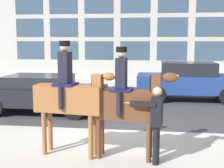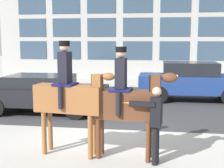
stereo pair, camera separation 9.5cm
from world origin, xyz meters
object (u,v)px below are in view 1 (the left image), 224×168
at_px(mounted_horse_companion, 126,101).
at_px(street_car_near_lane, 42,93).
at_px(pedestrian_bystander, 156,119).
at_px(mounted_horse_lead, 70,96).
at_px(street_car_far_lane, 190,81).

distance_m(mounted_horse_companion, street_car_near_lane, 5.35).
bearing_deg(mounted_horse_companion, pedestrian_bystander, -15.23).
xyz_separation_m(mounted_horse_lead, street_car_near_lane, (-2.17, 4.00, -0.64)).
relative_size(pedestrian_bystander, street_car_near_lane, 0.37).
bearing_deg(pedestrian_bystander, street_car_far_lane, -93.85).
relative_size(mounted_horse_lead, pedestrian_bystander, 1.57).
bearing_deg(street_car_far_lane, pedestrian_bystander, -101.64).
distance_m(mounted_horse_lead, street_car_far_lane, 7.93).
bearing_deg(street_car_near_lane, mounted_horse_companion, -49.34).
bearing_deg(street_car_far_lane, mounted_horse_companion, -106.93).
bearing_deg(street_car_near_lane, mounted_horse_lead, -61.50).
bearing_deg(mounted_horse_lead, pedestrian_bystander, -0.46).
xyz_separation_m(pedestrian_bystander, street_car_far_lane, (1.52, 7.38, -0.11)).
xyz_separation_m(mounted_horse_companion, street_car_near_lane, (-3.47, 4.04, -0.56)).
bearing_deg(street_car_near_lane, street_car_far_lane, 28.86).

